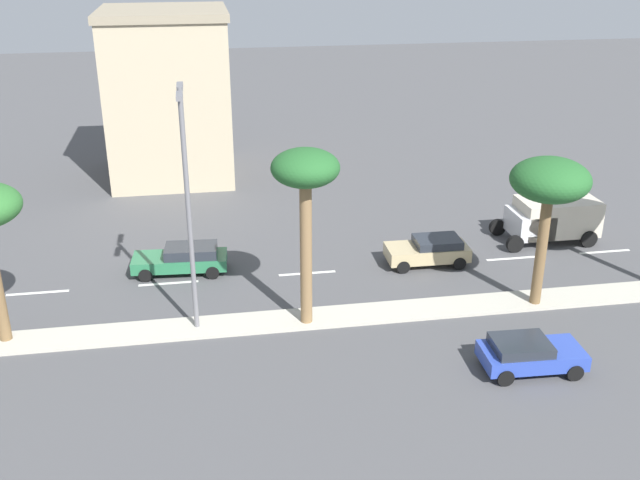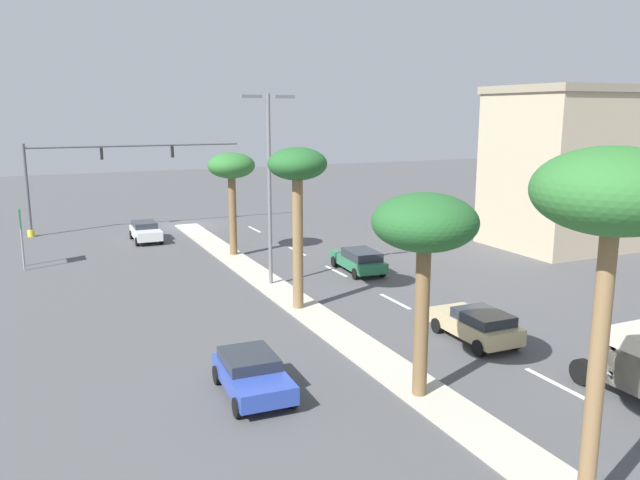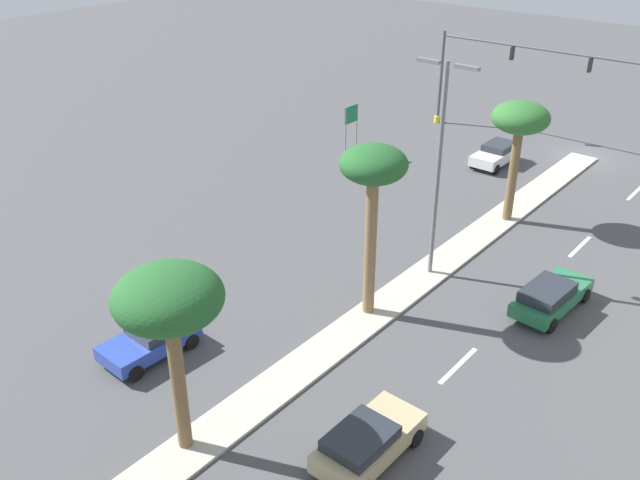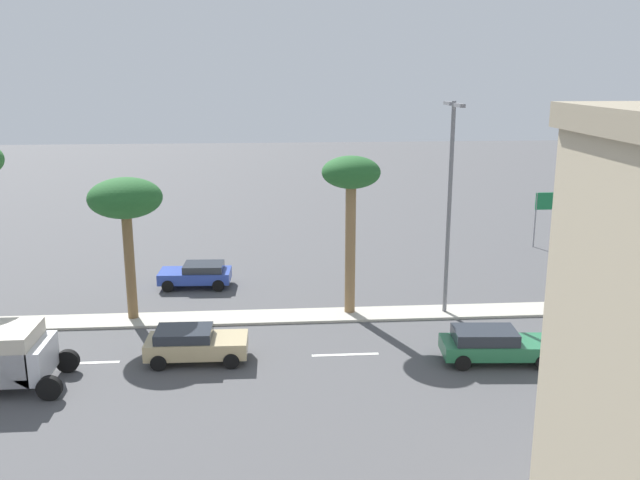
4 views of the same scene
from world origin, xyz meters
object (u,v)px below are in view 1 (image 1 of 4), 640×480
at_px(palm_tree_leading, 550,183).
at_px(sedan_blue_center, 529,354).
at_px(palm_tree_inboard, 305,179).
at_px(street_lamp_leading, 187,194).
at_px(box_truck, 550,218).
at_px(sedan_tan_front, 429,250).
at_px(commercial_building, 169,95).
at_px(sedan_green_leading, 183,259).

xyz_separation_m(palm_tree_leading, sedan_blue_center, (4.92, -2.55, -5.00)).
bearing_deg(palm_tree_inboard, street_lamp_leading, -93.96).
height_order(palm_tree_leading, box_truck, palm_tree_leading).
bearing_deg(street_lamp_leading, box_truck, 109.13).
xyz_separation_m(street_lamp_leading, box_truck, (-6.52, 18.79, -4.70)).
relative_size(palm_tree_inboard, sedan_blue_center, 1.94).
distance_m(sedan_blue_center, sedan_tan_front, 9.94).
distance_m(sedan_tan_front, box_truck, 7.49).
bearing_deg(sedan_tan_front, box_truck, 104.36).
height_order(palm_tree_leading, street_lamp_leading, street_lamp_leading).
relative_size(sedan_blue_center, box_truck, 0.74).
height_order(commercial_building, sedan_blue_center, commercial_building).
distance_m(commercial_building, palm_tree_inboard, 22.80).
distance_m(street_lamp_leading, sedan_green_leading, 7.76).
height_order(palm_tree_inboard, sedan_blue_center, palm_tree_inboard).
height_order(commercial_building, sedan_tan_front, commercial_building).
bearing_deg(sedan_tan_front, street_lamp_leading, -68.02).
distance_m(commercial_building, box_truck, 25.45).
distance_m(street_lamp_leading, box_truck, 20.44).
xyz_separation_m(sedan_blue_center, sedan_green_leading, (-10.93, -12.94, 0.04)).
distance_m(sedan_blue_center, box_truck, 13.41).
relative_size(sedan_blue_center, sedan_tan_front, 0.95).
xyz_separation_m(sedan_blue_center, box_truck, (-11.76, 6.41, 0.58)).
height_order(sedan_green_leading, sedan_tan_front, sedan_tan_front).
distance_m(palm_tree_leading, sedan_tan_front, 7.80).
bearing_deg(sedan_blue_center, commercial_building, -153.26).
bearing_deg(commercial_building, street_lamp_leading, 3.16).
xyz_separation_m(commercial_building, palm_tree_leading, (22.02, 16.13, 0.22)).
xyz_separation_m(palm_tree_inboard, box_truck, (-6.84, 14.19, -5.20)).
relative_size(sedan_tan_front, box_truck, 0.77).
distance_m(palm_tree_inboard, palm_tree_leading, 10.36).
xyz_separation_m(palm_tree_leading, box_truck, (-6.84, 3.86, -4.42)).
height_order(street_lamp_leading, box_truck, street_lamp_leading).
relative_size(palm_tree_inboard, street_lamp_leading, 0.75).
distance_m(sedan_blue_center, sedan_green_leading, 16.94).
distance_m(commercial_building, sedan_blue_center, 30.55).
bearing_deg(sedan_green_leading, street_lamp_leading, 5.61).
distance_m(commercial_building, sedan_tan_front, 21.80).
distance_m(palm_tree_leading, sedan_blue_center, 7.47).
distance_m(palm_tree_leading, street_lamp_leading, 14.94).
bearing_deg(palm_tree_inboard, commercial_building, -165.24).
relative_size(commercial_building, palm_tree_inboard, 1.45).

